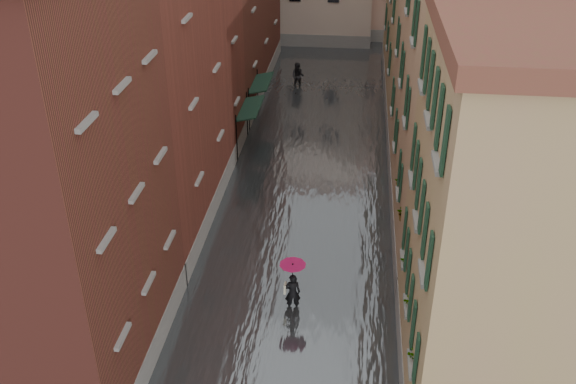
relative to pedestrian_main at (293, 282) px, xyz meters
The scene contains 12 objects.
ground 1.79m from the pedestrian_main, 98.70° to the right, with size 120.00×120.00×0.00m, color #5F5F62.
floodwater 11.81m from the pedestrian_main, 90.93° to the left, with size 10.00×60.00×0.20m, color #494D51.
building_left_near 9.47m from the pedestrian_main, 155.69° to the right, with size 6.00×8.00×13.00m, color maroon.
building_left_mid 11.69m from the pedestrian_main, 132.85° to the left, with size 6.00×14.00×12.50m, color maroon.
building_right_near 8.78m from the pedestrian_main, 25.51° to the right, with size 6.00×8.00×11.50m, color #9D8651.
building_right_mid 11.57m from the pedestrian_main, 48.70° to the left, with size 6.00×14.00×13.00m, color tan.
building_right_far 24.17m from the pedestrian_main, 73.34° to the left, with size 6.00×16.00×11.50m, color #9D8651.
awning_near 13.73m from the pedestrian_main, 105.58° to the left, with size 1.09×3.35×2.80m.
awning_far 17.54m from the pedestrian_main, 102.12° to the left, with size 1.09×3.34×2.80m.
window_planters 4.57m from the pedestrian_main, ahead, with size 0.59×10.65×0.84m.
pedestrian_main is the anchor object (origin of this frame).
pedestrian_far 23.13m from the pedestrian_main, 95.08° to the left, with size 0.91×0.71×1.87m, color black.
Camera 1 is at (2.07, -17.20, 15.56)m, focal length 40.00 mm.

